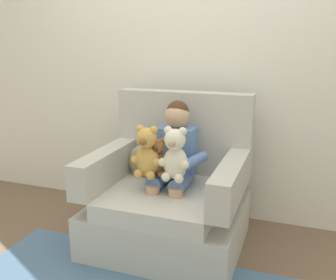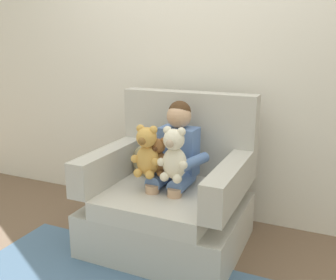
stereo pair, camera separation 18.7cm
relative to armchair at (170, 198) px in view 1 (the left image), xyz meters
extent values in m
plane|color=brown|center=(0.00, -0.05, -0.33)|extent=(8.00, 8.00, 0.00)
cube|color=silver|center=(0.00, 0.60, 0.97)|extent=(6.00, 0.10, 2.60)
cube|color=#BCB7AD|center=(0.00, -0.05, -0.17)|extent=(1.02, 0.88, 0.31)
cube|color=beige|center=(0.00, -0.12, 0.04)|extent=(0.74, 0.74, 0.12)
cube|color=#BCB7AD|center=(0.00, 0.32, 0.41)|extent=(1.02, 0.14, 0.61)
cube|color=#BCB7AD|center=(-0.44, -0.12, 0.22)|extent=(0.14, 0.74, 0.24)
cube|color=#BCB7AD|center=(0.44, -0.12, 0.22)|extent=(0.14, 0.74, 0.24)
cube|color=#597AB7|center=(0.02, 0.08, 0.33)|extent=(0.26, 0.16, 0.34)
sphere|color=tan|center=(0.02, 0.08, 0.58)|extent=(0.17, 0.17, 0.17)
sphere|color=#472D19|center=(0.02, 0.09, 0.60)|extent=(0.16, 0.16, 0.16)
cylinder|color=#597AB7|center=(-0.06, -0.05, 0.16)|extent=(0.11, 0.26, 0.11)
cylinder|color=tan|center=(-0.06, -0.18, 0.01)|extent=(0.09, 0.09, 0.30)
cylinder|color=#597AB7|center=(0.10, -0.05, 0.16)|extent=(0.11, 0.26, 0.11)
cylinder|color=tan|center=(0.10, -0.18, 0.01)|extent=(0.09, 0.09, 0.30)
cylinder|color=#597AB7|center=(-0.14, -0.04, 0.31)|extent=(0.13, 0.27, 0.07)
cylinder|color=#597AB7|center=(0.18, -0.04, 0.31)|extent=(0.13, 0.27, 0.07)
ellipsoid|color=brown|center=(-0.05, -0.10, 0.29)|extent=(0.12, 0.10, 0.15)
sphere|color=brown|center=(-0.05, -0.11, 0.41)|extent=(0.10, 0.10, 0.10)
sphere|color=#4C2D19|center=(-0.05, -0.16, 0.40)|extent=(0.04, 0.04, 0.04)
sphere|color=brown|center=(-0.08, -0.11, 0.45)|extent=(0.04, 0.04, 0.04)
sphere|color=brown|center=(-0.10, -0.13, 0.30)|extent=(0.04, 0.04, 0.04)
sphere|color=brown|center=(-0.08, -0.15, 0.23)|extent=(0.04, 0.04, 0.04)
sphere|color=brown|center=(-0.01, -0.11, 0.45)|extent=(0.04, 0.04, 0.04)
sphere|color=brown|center=(0.01, -0.13, 0.30)|extent=(0.04, 0.04, 0.04)
sphere|color=brown|center=(-0.02, -0.15, 0.23)|extent=(0.04, 0.04, 0.04)
ellipsoid|color=silver|center=(0.09, -0.15, 0.32)|extent=(0.16, 0.14, 0.21)
sphere|color=silver|center=(0.09, -0.16, 0.48)|extent=(0.14, 0.14, 0.14)
sphere|color=tan|center=(0.09, -0.22, 0.47)|extent=(0.05, 0.05, 0.05)
sphere|color=silver|center=(0.04, -0.16, 0.53)|extent=(0.05, 0.05, 0.05)
sphere|color=silver|center=(0.01, -0.19, 0.33)|extent=(0.05, 0.05, 0.05)
sphere|color=silver|center=(0.04, -0.21, 0.24)|extent=(0.06, 0.06, 0.06)
sphere|color=silver|center=(0.14, -0.16, 0.53)|extent=(0.05, 0.05, 0.05)
sphere|color=silver|center=(0.17, -0.19, 0.33)|extent=(0.05, 0.05, 0.05)
sphere|color=silver|center=(0.13, -0.21, 0.24)|extent=(0.06, 0.06, 0.06)
ellipsoid|color=gold|center=(-0.10, -0.15, 0.31)|extent=(0.16, 0.13, 0.21)
sphere|color=gold|center=(-0.10, -0.17, 0.47)|extent=(0.13, 0.13, 0.13)
sphere|color=brown|center=(-0.10, -0.23, 0.46)|extent=(0.05, 0.05, 0.05)
sphere|color=gold|center=(-0.15, -0.16, 0.52)|extent=(0.05, 0.05, 0.05)
sphere|color=gold|center=(-0.18, -0.19, 0.32)|extent=(0.05, 0.05, 0.05)
sphere|color=gold|center=(-0.14, -0.21, 0.24)|extent=(0.06, 0.06, 0.06)
sphere|color=gold|center=(-0.05, -0.16, 0.52)|extent=(0.05, 0.05, 0.05)
sphere|color=gold|center=(-0.03, -0.19, 0.32)|extent=(0.05, 0.05, 0.05)
sphere|color=gold|center=(-0.06, -0.21, 0.24)|extent=(0.06, 0.06, 0.06)
ellipsoid|color=#998C66|center=(-0.25, 0.11, 0.20)|extent=(0.28, 0.16, 0.26)
camera|label=1|loc=(0.82, -2.32, 1.07)|focal=40.27mm
camera|label=2|loc=(0.99, -2.25, 1.07)|focal=40.27mm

